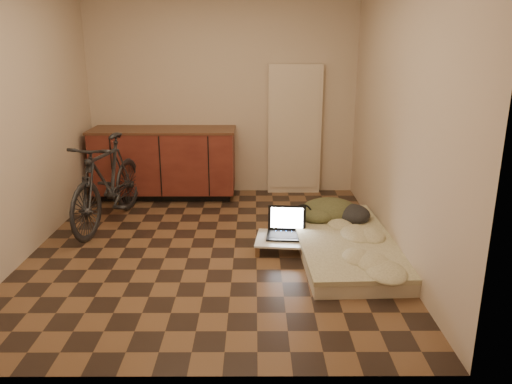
{
  "coord_description": "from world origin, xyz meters",
  "views": [
    {
      "loc": [
        0.42,
        -4.61,
        1.98
      ],
      "look_at": [
        0.43,
        0.11,
        0.55
      ],
      "focal_mm": 35.0,
      "sensor_mm": 36.0,
      "label": 1
    }
  ],
  "objects_px": {
    "bicycle": "(107,177)",
    "laptop": "(286,230)",
    "lap_desk": "(293,240)",
    "futon": "(345,244)"
  },
  "relations": [
    {
      "from": "bicycle",
      "to": "futon",
      "type": "distance_m",
      "value": 2.66
    },
    {
      "from": "bicycle",
      "to": "lap_desk",
      "type": "height_order",
      "value": "bicycle"
    },
    {
      "from": "lap_desk",
      "to": "laptop",
      "type": "xyz_separation_m",
      "value": [
        -0.06,
        0.09,
        0.07
      ]
    },
    {
      "from": "laptop",
      "to": "bicycle",
      "type": "bearing_deg",
      "value": 167.11
    },
    {
      "from": "bicycle",
      "to": "laptop",
      "type": "height_order",
      "value": "bicycle"
    },
    {
      "from": "futon",
      "to": "lap_desk",
      "type": "bearing_deg",
      "value": 171.43
    },
    {
      "from": "futon",
      "to": "laptop",
      "type": "bearing_deg",
      "value": 163.06
    },
    {
      "from": "bicycle",
      "to": "laptop",
      "type": "bearing_deg",
      "value": -7.89
    },
    {
      "from": "bicycle",
      "to": "futon",
      "type": "xyz_separation_m",
      "value": [
        2.5,
        -0.78,
        -0.46
      ]
    },
    {
      "from": "bicycle",
      "to": "lap_desk",
      "type": "distance_m",
      "value": 2.17
    }
  ]
}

